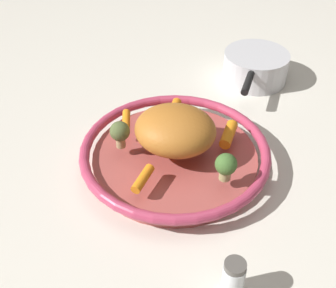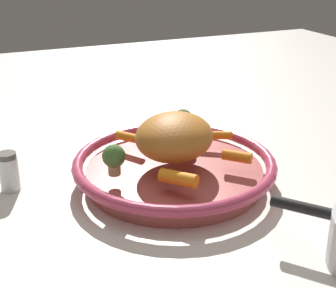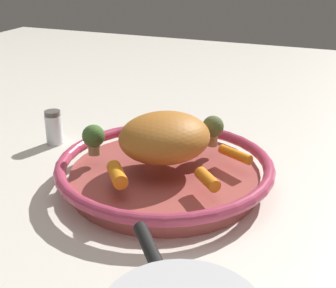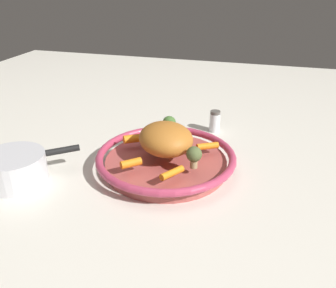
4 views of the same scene
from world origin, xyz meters
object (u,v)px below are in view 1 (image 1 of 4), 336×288
Objects in this scene: roast_chicken_piece at (176,129)px; baby_carrot_center at (229,134)px; baby_carrot_back at (126,122)px; saucepan at (255,67)px; baby_carrot_left at (143,179)px; serving_bowl at (175,155)px; baby_carrot_near_rim at (174,108)px; broccoli_floret_mid at (120,132)px; salt_shaker at (233,278)px; broccoli_floret_small at (226,165)px.

roast_chicken_piece is 0.10m from baby_carrot_center.
baby_carrot_center reaches higher than baby_carrot_back.
baby_carrot_back is 0.38m from saucepan.
baby_carrot_left is 0.47m from saucepan.
baby_carrot_near_rim is at bearing -123.05° from serving_bowl.
baby_carrot_near_rim is at bearing -165.97° from broccoli_floret_mid.
baby_carrot_near_rim is at bearing -73.58° from baby_carrot_center.
baby_carrot_near_rim is 0.72× the size of salt_shaker.
baby_carrot_back is at bearing -72.85° from broccoli_floret_small.
roast_chicken_piece reaches higher than baby_carrot_back.
baby_carrot_center reaches higher than serving_bowl.
serving_bowl is 6.16× the size of baby_carrot_left.
broccoli_floret_small is 0.75× the size of salt_shaker.
baby_carrot_back is 0.23m from broccoli_floret_small.
broccoli_floret_small is at bearing 107.15° from baby_carrot_back.
baby_carrot_left is at bearing 41.64° from baby_carrot_near_rim.
broccoli_floret_mid is at bearing -97.70° from baby_carrot_left.
baby_carrot_back is 1.11× the size of baby_carrot_left.
serving_bowl is 0.11m from baby_carrot_center.
serving_bowl is 0.13m from broccoli_floret_small.
baby_carrot_near_rim is 0.97× the size of broccoli_floret_small.
salt_shaker is (0.18, 0.23, -0.02)m from baby_carrot_center.
salt_shaker reaches higher than baby_carrot_left.
baby_carrot_near_rim is 0.24× the size of saucepan.
roast_chicken_piece is 2.98× the size of baby_carrot_near_rim.
serving_bowl is 5.18× the size of salt_shaker.
baby_carrot_left is at bearing -86.11° from salt_shaker.
broccoli_floret_small is at bearing 101.58° from serving_bowl.
saucepan reaches higher than baby_carrot_near_rim.
baby_carrot_center is at bearing -132.21° from broccoli_floret_small.
broccoli_floret_mid is at bearing 52.39° from baby_carrot_back.
baby_carrot_back is (0.04, -0.10, 0.03)m from serving_bowl.
salt_shaker is at bearing 72.73° from roast_chicken_piece.
baby_carrot_center is 1.15× the size of broccoli_floret_mid.
serving_bowl is at bearing -20.49° from baby_carrot_center.
saucepan is (-0.31, -0.27, -0.04)m from broccoli_floret_small.
baby_carrot_back reaches higher than serving_bowl.
roast_chicken_piece reaches higher than salt_shaker.
saucepan is at bearing -154.98° from baby_carrot_left.
baby_carrot_near_rim is at bearing -138.36° from baby_carrot_left.
roast_chicken_piece is 2.76× the size of broccoli_floret_mid.
roast_chicken_piece is 2.40× the size of baby_carrot_center.
baby_carrot_near_rim is at bearing -122.76° from roast_chicken_piece.
broccoli_floret_mid is (0.08, -0.05, -0.01)m from roast_chicken_piece.
baby_carrot_center is 1.24× the size of baby_carrot_near_rim.
salt_shaker is 0.33× the size of saucepan.
broccoli_floret_small reaches higher than baby_carrot_left.
baby_carrot_back is at bearing -8.14° from baby_carrot_near_rim.
baby_carrot_near_rim is at bearing 171.86° from baby_carrot_back.
baby_carrot_left is 0.11m from broccoli_floret_mid.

